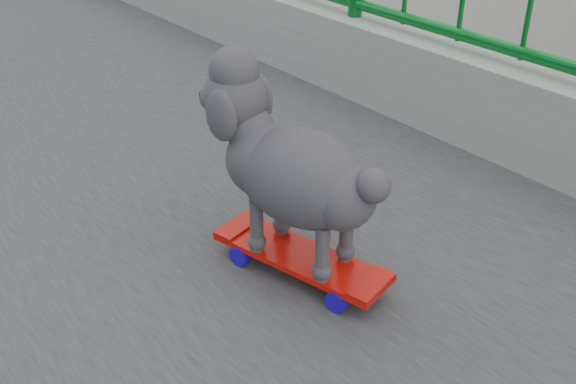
# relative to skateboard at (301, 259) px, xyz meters

# --- Properties ---
(skateboard) EXTENTS (0.24, 0.49, 0.06)m
(skateboard) POSITION_rel_skateboard_xyz_m (0.00, 0.00, 0.00)
(skateboard) COLOR red
(skateboard) RESTS_ON footbridge
(poodle) EXTENTS (0.30, 0.53, 0.45)m
(poodle) POSITION_rel_skateboard_xyz_m (-0.01, 0.03, 0.26)
(poodle) COLOR #322F35
(poodle) RESTS_ON skateboard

